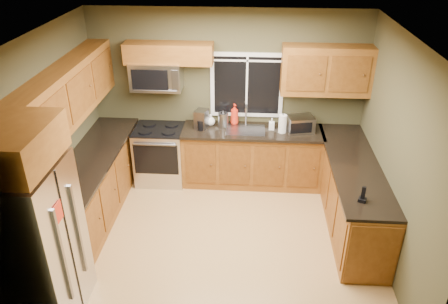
# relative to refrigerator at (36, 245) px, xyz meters

# --- Properties ---
(floor) EXTENTS (4.20, 4.20, 0.00)m
(floor) POSITION_rel_refrigerator_xyz_m (1.74, 1.30, -0.90)
(floor) COLOR #AD824C
(floor) RESTS_ON ground
(ceiling) EXTENTS (4.20, 4.20, 0.00)m
(ceiling) POSITION_rel_refrigerator_xyz_m (1.74, 1.30, 1.80)
(ceiling) COLOR white
(ceiling) RESTS_ON back_wall
(back_wall) EXTENTS (4.20, 0.00, 4.20)m
(back_wall) POSITION_rel_refrigerator_xyz_m (1.74, 3.10, 0.45)
(back_wall) COLOR #403D25
(back_wall) RESTS_ON ground
(front_wall) EXTENTS (4.20, 0.00, 4.20)m
(front_wall) POSITION_rel_refrigerator_xyz_m (1.74, -0.50, 0.45)
(front_wall) COLOR #403D25
(front_wall) RESTS_ON ground
(left_wall) EXTENTS (0.00, 3.60, 3.60)m
(left_wall) POSITION_rel_refrigerator_xyz_m (-0.36, 1.30, 0.45)
(left_wall) COLOR #403D25
(left_wall) RESTS_ON ground
(right_wall) EXTENTS (0.00, 3.60, 3.60)m
(right_wall) POSITION_rel_refrigerator_xyz_m (3.84, 1.30, 0.45)
(right_wall) COLOR #403D25
(right_wall) RESTS_ON ground
(window) EXTENTS (1.12, 0.03, 1.02)m
(window) POSITION_rel_refrigerator_xyz_m (2.04, 3.08, 0.65)
(window) COLOR white
(window) RESTS_ON back_wall
(base_cabinets_left) EXTENTS (0.60, 2.65, 0.90)m
(base_cabinets_left) POSITION_rel_refrigerator_xyz_m (-0.06, 1.78, -0.45)
(base_cabinets_left) COLOR brown
(base_cabinets_left) RESTS_ON ground
(countertop_left) EXTENTS (0.65, 2.65, 0.04)m
(countertop_left) POSITION_rel_refrigerator_xyz_m (-0.04, 1.78, 0.02)
(countertop_left) COLOR black
(countertop_left) RESTS_ON base_cabinets_left
(base_cabinets_back) EXTENTS (2.17, 0.60, 0.90)m
(base_cabinets_back) POSITION_rel_refrigerator_xyz_m (2.15, 2.80, -0.45)
(base_cabinets_back) COLOR brown
(base_cabinets_back) RESTS_ON ground
(countertop_back) EXTENTS (2.17, 0.65, 0.04)m
(countertop_back) POSITION_rel_refrigerator_xyz_m (2.15, 2.78, 0.02)
(countertop_back) COLOR black
(countertop_back) RESTS_ON base_cabinets_back
(base_cabinets_peninsula) EXTENTS (0.60, 2.52, 0.90)m
(base_cabinets_peninsula) POSITION_rel_refrigerator_xyz_m (3.54, 1.84, -0.45)
(base_cabinets_peninsula) COLOR brown
(base_cabinets_peninsula) RESTS_ON ground
(countertop_peninsula) EXTENTS (0.65, 2.50, 0.04)m
(countertop_peninsula) POSITION_rel_refrigerator_xyz_m (3.51, 1.85, 0.02)
(countertop_peninsula) COLOR black
(countertop_peninsula) RESTS_ON base_cabinets_peninsula
(upper_cabinets_left) EXTENTS (0.33, 2.65, 0.72)m
(upper_cabinets_left) POSITION_rel_refrigerator_xyz_m (-0.20, 1.78, 0.96)
(upper_cabinets_left) COLOR brown
(upper_cabinets_left) RESTS_ON left_wall
(upper_cabinets_back_left) EXTENTS (1.30, 0.33, 0.30)m
(upper_cabinets_back_left) POSITION_rel_refrigerator_xyz_m (0.89, 2.94, 1.17)
(upper_cabinets_back_left) COLOR brown
(upper_cabinets_back_left) RESTS_ON back_wall
(upper_cabinets_back_right) EXTENTS (1.30, 0.33, 0.72)m
(upper_cabinets_back_right) POSITION_rel_refrigerator_xyz_m (3.19, 2.94, 0.96)
(upper_cabinets_back_right) COLOR brown
(upper_cabinets_back_right) RESTS_ON back_wall
(upper_cabinet_over_fridge) EXTENTS (0.72, 0.90, 0.38)m
(upper_cabinet_over_fridge) POSITION_rel_refrigerator_xyz_m (-0.00, 0.00, 1.13)
(upper_cabinet_over_fridge) COLOR brown
(upper_cabinet_over_fridge) RESTS_ON left_wall
(refrigerator) EXTENTS (0.74, 0.90, 1.80)m
(refrigerator) POSITION_rel_refrigerator_xyz_m (0.00, 0.00, 0.00)
(refrigerator) COLOR #B7B7BC
(refrigerator) RESTS_ON ground
(range) EXTENTS (0.76, 0.69, 0.94)m
(range) POSITION_rel_refrigerator_xyz_m (0.69, 2.77, -0.43)
(range) COLOR #B7B7BC
(range) RESTS_ON ground
(microwave) EXTENTS (0.76, 0.41, 0.42)m
(microwave) POSITION_rel_refrigerator_xyz_m (0.69, 2.91, 0.83)
(microwave) COLOR #B7B7BC
(microwave) RESTS_ON back_wall
(sink) EXTENTS (0.60, 0.42, 0.36)m
(sink) POSITION_rel_refrigerator_xyz_m (2.04, 2.79, 0.05)
(sink) COLOR slate
(sink) RESTS_ON countertop_back
(toaster_oven) EXTENTS (0.44, 0.38, 0.24)m
(toaster_oven) POSITION_rel_refrigerator_xyz_m (2.87, 2.79, 0.16)
(toaster_oven) COLOR #B7B7BC
(toaster_oven) RESTS_ON countertop_back
(coffee_maker) EXTENTS (0.22, 0.27, 0.29)m
(coffee_maker) POSITION_rel_refrigerator_xyz_m (1.36, 2.80, 0.18)
(coffee_maker) COLOR slate
(coffee_maker) RESTS_ON countertop_back
(kettle) EXTENTS (0.20, 0.20, 0.28)m
(kettle) POSITION_rel_refrigerator_xyz_m (1.69, 2.88, 0.17)
(kettle) COLOR #B7B7BC
(kettle) RESTS_ON countertop_back
(paper_towel_roll) EXTENTS (0.16, 0.16, 0.31)m
(paper_towel_roll) POSITION_rel_refrigerator_xyz_m (2.60, 2.74, 0.18)
(paper_towel_roll) COLOR white
(paper_towel_roll) RESTS_ON countertop_back
(soap_bottle_a) EXTENTS (0.17, 0.17, 0.33)m
(soap_bottle_a) POSITION_rel_refrigerator_xyz_m (1.86, 3.00, 0.20)
(soap_bottle_a) COLOR red
(soap_bottle_a) RESTS_ON countertop_back
(soap_bottle_b) EXTENTS (0.09, 0.09, 0.18)m
(soap_bottle_b) POSITION_rel_refrigerator_xyz_m (2.44, 2.83, 0.13)
(soap_bottle_b) COLOR white
(soap_bottle_b) RESTS_ON countertop_back
(soap_bottle_c) EXTENTS (0.15, 0.15, 0.18)m
(soap_bottle_c) POSITION_rel_refrigerator_xyz_m (1.49, 2.92, 0.13)
(soap_bottle_c) COLOR white
(soap_bottle_c) RESTS_ON countertop_back
(cordless_phone) EXTENTS (0.12, 0.12, 0.19)m
(cordless_phone) POSITION_rel_refrigerator_xyz_m (3.43, 0.96, 0.10)
(cordless_phone) COLOR black
(cordless_phone) RESTS_ON countertop_peninsula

